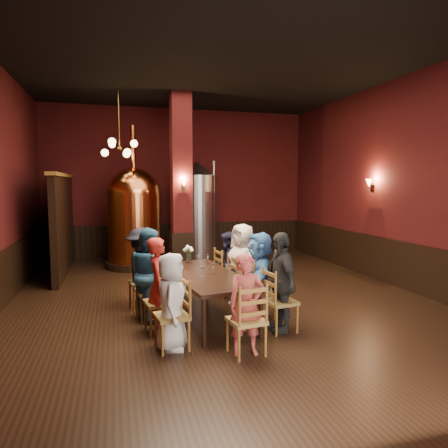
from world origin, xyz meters
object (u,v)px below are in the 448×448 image
object	(u,v)px
steel_vessel	(198,211)
rose_vase	(189,251)
person_1	(159,285)
dining_table	(205,277)
person_0	(171,301)
person_2	(149,273)
copper_kettle	(135,216)

from	to	relation	value
steel_vessel	rose_vase	size ratio (longest dim) A/B	8.67
person_1	rose_vase	distance (m)	1.62
dining_table	person_0	bearing A→B (deg)	-130.36
person_2	copper_kettle	distance (m)	4.36
dining_table	person_1	size ratio (longest dim) A/B	1.74
person_2	copper_kettle	size ratio (longest dim) A/B	0.41
person_2	rose_vase	distance (m)	1.14
copper_kettle	steel_vessel	distance (m)	1.94
copper_kettle	steel_vessel	size ratio (longest dim) A/B	1.30
dining_table	person_2	distance (m)	0.91
person_2	person_1	bearing A→B (deg)	167.93
dining_table	person_1	bearing A→B (deg)	-158.78
person_1	copper_kettle	world-z (taller)	copper_kettle
dining_table	person_2	xyz separation A→B (m)	(-0.89, 0.21, 0.07)
rose_vase	steel_vessel	bearing A→B (deg)	76.07
person_1	steel_vessel	size ratio (longest dim) A/B	0.50
person_2	steel_vessel	bearing A→B (deg)	-40.16
person_1	steel_vessel	world-z (taller)	steel_vessel
person_1	person_2	size ratio (longest dim) A/B	0.95
steel_vessel	rose_vase	xyz separation A→B (m)	(-1.03, -4.14, -0.47)
dining_table	copper_kettle	size ratio (longest dim) A/B	0.67
dining_table	person_1	distance (m)	0.91
dining_table	person_0	xyz separation A→B (m)	(-0.71, -1.11, -0.03)
dining_table	rose_vase	world-z (taller)	rose_vase
dining_table	person_2	bearing A→B (deg)	158.78
person_1	copper_kettle	distance (m)	5.01
person_1	copper_kettle	bearing A→B (deg)	14.18
dining_table	rose_vase	distance (m)	1.04
steel_vessel	rose_vase	bearing A→B (deg)	-103.93
person_2	steel_vessel	world-z (taller)	steel_vessel
dining_table	steel_vessel	size ratio (longest dim) A/B	0.87
person_1	steel_vessel	xyz separation A→B (m)	(1.74, 5.58, 0.72)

